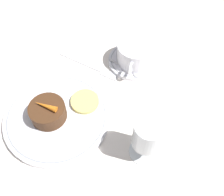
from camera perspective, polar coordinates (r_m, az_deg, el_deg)
The scene contains 10 objects.
ground_plane at distance 0.63m, azimuth -7.77°, elevation -3.82°, with size 3.00×3.00×0.00m, color white.
dinner_plate at distance 0.62m, azimuth -11.90°, elevation -4.11°, with size 0.25×0.25×0.01m.
saucer at distance 0.72m, azimuth 4.74°, elevation 8.13°, with size 0.14×0.14×0.01m.
coffee_cup at distance 0.70m, azimuth 5.22°, elevation 9.86°, with size 0.13×0.10×0.06m.
spoon at distance 0.69m, azimuth 3.64°, elevation 6.07°, with size 0.05×0.10×0.00m.
wine_glass at distance 0.52m, azimuth 7.79°, elevation -8.22°, with size 0.07×0.07×0.12m.
fork at distance 0.71m, azimuth -3.96°, elevation 6.61°, with size 0.06×0.19×0.01m.
dessert_cake at distance 0.61m, azimuth -13.78°, elevation -2.96°, with size 0.08×0.08×0.04m.
carrot_garnish at distance 0.59m, azimuth -14.27°, elevation -1.66°, with size 0.02×0.05×0.01m.
pineapple_slice at distance 0.62m, azimuth -5.92°, elevation -0.77°, with size 0.07×0.07×0.01m.
Camera 1 is at (0.28, 0.17, 0.54)m, focal length 42.00 mm.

